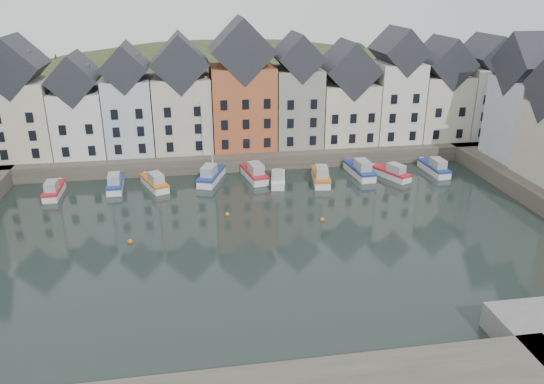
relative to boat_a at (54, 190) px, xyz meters
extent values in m
plane|color=black|center=(24.08, -17.33, -0.65)|extent=(260.00, 260.00, 0.00)
cube|color=#443E34|center=(24.08, 12.67, 0.35)|extent=(90.00, 16.00, 2.00)
ellipsoid|color=#28361B|center=(24.08, 38.67, -18.65)|extent=(153.60, 70.40, 64.00)
sphere|color=black|center=(10.14, 33.60, 8.05)|extent=(5.77, 5.77, 5.77)
sphere|color=black|center=(48.94, 43.41, 7.47)|extent=(5.27, 5.27, 5.27)
sphere|color=black|center=(55.90, 36.86, 7.23)|extent=(5.07, 5.07, 5.07)
sphere|color=black|center=(38.35, 37.86, 7.16)|extent=(5.01, 5.01, 5.01)
sphere|color=black|center=(-13.59, 39.27, 5.92)|extent=(3.94, 3.94, 3.94)
sphere|color=black|center=(52.41, 42.91, 7.40)|extent=(5.21, 5.21, 5.21)
sphere|color=black|center=(26.07, 41.31, 7.67)|extent=(5.45, 5.45, 5.45)
sphere|color=black|center=(61.88, 30.98, 6.55)|extent=(4.49, 4.49, 4.49)
cube|color=beige|center=(-5.09, 10.67, 6.38)|extent=(7.67, 8.00, 10.07)
cube|color=black|center=(-5.09, 10.67, 13.32)|extent=(7.67, 8.16, 7.67)
cube|color=silver|center=(2.18, 10.67, 5.65)|extent=(6.56, 8.00, 8.61)
cube|color=black|center=(2.18, 10.67, 11.58)|extent=(6.56, 8.16, 6.56)
cube|color=silver|center=(8.71, 10.67, 6.36)|extent=(6.20, 8.00, 10.02)
cube|color=black|center=(8.71, 10.67, 12.90)|extent=(6.20, 8.16, 6.20)
cube|color=beige|center=(15.81, 10.67, 6.39)|extent=(7.70, 8.00, 10.08)
cube|color=black|center=(15.81, 10.67, 13.33)|extent=(7.70, 8.16, 7.70)
cube|color=#AE5531|center=(24.15, 10.67, 6.99)|extent=(8.69, 8.00, 11.28)
cube|color=black|center=(24.15, 10.67, 14.78)|extent=(8.69, 8.16, 8.69)
cube|color=gray|center=(31.86, 10.67, 6.74)|extent=(6.43, 8.00, 10.78)
cube|color=black|center=(31.86, 10.67, 13.72)|extent=(6.43, 8.16, 6.43)
cube|color=beige|center=(39.16, 10.67, 5.63)|extent=(7.88, 8.00, 8.56)
cube|color=black|center=(39.16, 10.67, 11.85)|extent=(7.88, 8.16, 7.88)
cube|color=silver|center=(46.50, 10.67, 6.98)|extent=(6.50, 8.00, 11.27)
cube|color=black|center=(46.50, 10.67, 14.23)|extent=(6.50, 8.16, 6.50)
cube|color=beige|center=(53.51, 10.67, 6.01)|extent=(7.23, 8.00, 9.32)
cube|color=black|center=(53.51, 10.67, 12.46)|extent=(7.23, 8.16, 7.23)
cube|color=silver|center=(60.36, 10.67, 6.51)|extent=(6.18, 8.00, 10.32)
cube|color=black|center=(60.36, 10.67, 13.20)|extent=(6.18, 8.16, 6.18)
cube|color=silver|center=(60.08, -1.07, 6.54)|extent=(7.47, 8.00, 10.38)
cube|color=black|center=(60.08, -1.07, 13.71)|extent=(7.62, 8.00, 8.00)
sphere|color=#C26416|center=(20.08, -9.33, -0.50)|extent=(0.50, 0.50, 0.50)
sphere|color=#C26416|center=(30.08, -12.33, -0.50)|extent=(0.50, 0.50, 0.50)
sphere|color=#C26416|center=(10.08, -14.33, -0.50)|extent=(0.50, 0.50, 0.50)
cube|color=silver|center=(0.00, 0.18, -0.33)|extent=(1.71, 5.61, 1.03)
cube|color=red|center=(0.00, 0.18, 0.23)|extent=(1.80, 5.72, 0.23)
cube|color=#969B9D|center=(0.00, -0.66, 0.79)|extent=(1.32, 2.25, 1.12)
cube|color=silver|center=(7.04, 1.31, -0.31)|extent=(1.99, 5.94, 1.08)
cube|color=navy|center=(7.04, 1.31, 0.28)|extent=(2.10, 6.06, 0.24)
cube|color=#969B9D|center=(7.08, 0.43, 0.87)|extent=(1.46, 2.40, 1.18)
cube|color=silver|center=(11.83, 0.80, -0.31)|extent=(3.78, 6.11, 1.08)
cube|color=#C26416|center=(11.83, 0.80, 0.28)|extent=(3.92, 6.26, 0.24)
cube|color=#969B9D|center=(12.15, -0.02, 0.86)|extent=(2.13, 2.69, 1.17)
cube|color=silver|center=(19.03, 2.02, -0.27)|extent=(4.06, 6.84, 1.20)
cube|color=navy|center=(19.03, 2.02, 0.39)|extent=(4.21, 7.00, 0.27)
cube|color=#969B9D|center=(18.69, 1.09, 1.04)|extent=(2.32, 2.99, 1.31)
cylinder|color=silver|center=(19.25, 2.64, 5.91)|extent=(0.15, 0.15, 12.03)
cube|color=silver|center=(24.50, 2.02, -0.27)|extent=(3.11, 6.78, 1.20)
cube|color=red|center=(24.50, 2.02, 0.38)|extent=(3.25, 6.93, 0.27)
cube|color=#969B9D|center=(24.68, 1.06, 1.04)|extent=(1.97, 2.85, 1.31)
cube|color=silver|center=(27.32, -0.35, -0.34)|extent=(2.53, 5.53, 0.98)
cube|color=silver|center=(27.32, -0.35, 0.19)|extent=(2.63, 5.65, 0.22)
cube|color=#969B9D|center=(27.18, -1.13, 0.72)|extent=(1.61, 2.32, 1.07)
cube|color=silver|center=(32.87, -0.55, -0.28)|extent=(2.91, 6.62, 1.17)
cube|color=#C26416|center=(32.87, -0.55, 0.36)|extent=(3.04, 6.76, 0.27)
cube|color=#969B9D|center=(32.72, -1.50, 1.00)|extent=(1.88, 2.76, 1.28)
cube|color=silver|center=(38.51, 0.94, -0.27)|extent=(2.49, 6.73, 1.21)
cube|color=navy|center=(38.51, 0.94, 0.39)|extent=(2.61, 6.87, 0.27)
cube|color=#969B9D|center=(38.59, -0.04, 1.05)|extent=(1.74, 2.75, 1.32)
cube|color=silver|center=(42.33, -0.55, -0.32)|extent=(3.93, 5.90, 1.05)
cube|color=red|center=(42.33, -0.55, 0.25)|extent=(4.07, 6.04, 0.24)
cube|color=#969B9D|center=(42.68, -1.33, 0.82)|extent=(2.16, 2.63, 1.14)
cube|color=silver|center=(48.78, 0.40, -0.30)|extent=(2.09, 6.13, 1.11)
cube|color=navy|center=(48.78, 0.40, 0.31)|extent=(2.20, 6.26, 0.25)
cube|color=#969B9D|center=(48.82, -0.51, 0.91)|extent=(1.52, 2.48, 1.21)
camera|label=1|loc=(16.34, -62.61, 23.35)|focal=35.00mm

